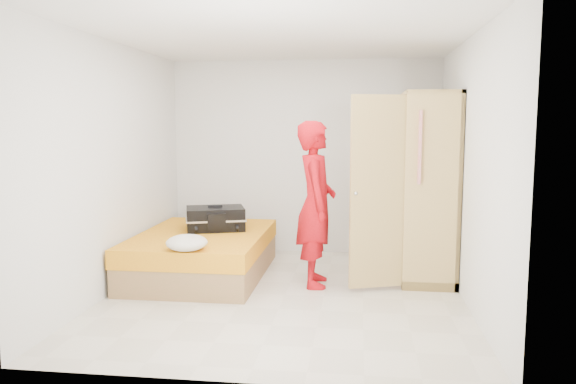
# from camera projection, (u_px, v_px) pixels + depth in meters

# --- Properties ---
(room) EXTENTS (4.00, 4.02, 2.60)m
(room) POSITION_uv_depth(u_px,v_px,m) (285.00, 169.00, 5.63)
(room) COLOR beige
(room) RESTS_ON ground
(bed) EXTENTS (1.42, 2.02, 0.50)m
(bed) POSITION_uv_depth(u_px,v_px,m) (203.00, 254.00, 6.52)
(bed) COLOR #9B6D46
(bed) RESTS_ON ground
(wardrobe) EXTENTS (1.14, 1.38, 2.10)m
(wardrobe) POSITION_uv_depth(u_px,v_px,m) (423.00, 191.00, 6.32)
(wardrobe) COLOR tan
(wardrobe) RESTS_ON ground
(person) EXTENTS (0.49, 0.69, 1.79)m
(person) POSITION_uv_depth(u_px,v_px,m) (316.00, 204.00, 6.06)
(person) COLOR red
(person) RESTS_ON ground
(suitcase) EXTENTS (0.81, 0.69, 0.30)m
(suitcase) POSITION_uv_depth(u_px,v_px,m) (215.00, 219.00, 6.68)
(suitcase) COLOR black
(suitcase) RESTS_ON bed
(round_cushion) EXTENTS (0.41, 0.41, 0.16)m
(round_cushion) POSITION_uv_depth(u_px,v_px,m) (187.00, 243.00, 5.58)
(round_cushion) COLOR silver
(round_cushion) RESTS_ON bed
(pillow) EXTENTS (0.60, 0.37, 0.10)m
(pillow) POSITION_uv_depth(u_px,v_px,m) (220.00, 216.00, 7.32)
(pillow) COLOR silver
(pillow) RESTS_ON bed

